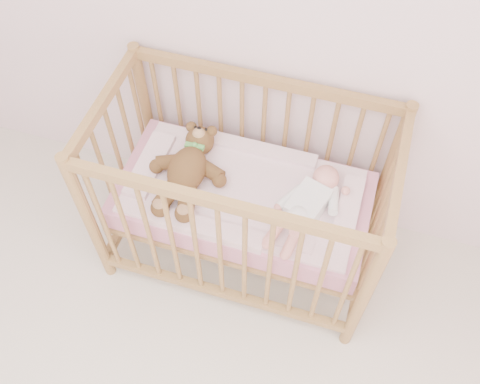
% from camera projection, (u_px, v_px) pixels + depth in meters
% --- Properties ---
extents(crib, '(1.36, 0.76, 1.00)m').
position_uv_depth(crib, '(243.00, 198.00, 2.61)').
color(crib, '#B1824B').
rests_on(crib, floor).
extents(mattress, '(1.22, 0.62, 0.13)m').
position_uv_depth(mattress, '(243.00, 200.00, 2.62)').
color(mattress, pink).
rests_on(mattress, crib).
extents(blanket, '(1.10, 0.58, 0.06)m').
position_uv_depth(blanket, '(243.00, 191.00, 2.56)').
color(blanket, '#FBADBA').
rests_on(blanket, mattress).
extents(baby, '(0.42, 0.62, 0.14)m').
position_uv_depth(baby, '(308.00, 202.00, 2.43)').
color(baby, white).
rests_on(baby, blanket).
extents(teddy_bear, '(0.42, 0.58, 0.16)m').
position_uv_depth(teddy_bear, '(187.00, 170.00, 2.52)').
color(teddy_bear, brown).
rests_on(teddy_bear, blanket).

